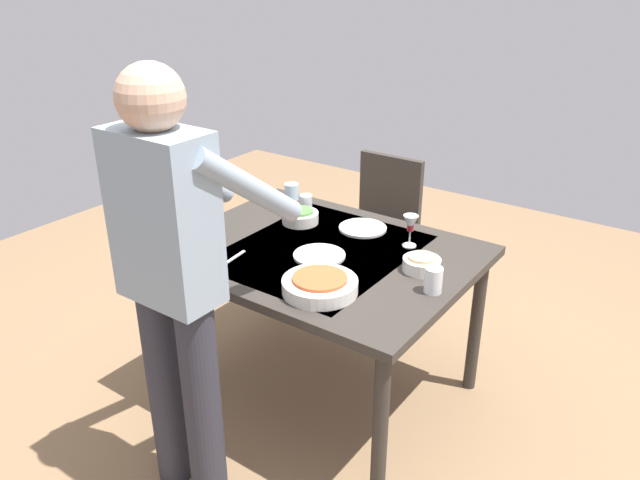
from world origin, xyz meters
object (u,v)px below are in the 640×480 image
side_bowl_salad (300,216)px  side_bowl_bread (422,263)px  dining_table (320,266)px  water_cup_near_right (433,280)px  dinner_plate_far (319,255)px  person_server (174,274)px  water_cup_near_left (292,192)px  serving_bowl_pasta (320,285)px  water_cup_far_left (306,203)px  dinner_plate_near (363,228)px  chair_near (381,224)px  wine_glass_left (410,225)px  wine_bottle (200,218)px

side_bowl_salad → side_bowl_bread: bearing=170.9°
dining_table → water_cup_near_right: size_ratio=12.73×
dinner_plate_far → person_server: bearing=82.0°
water_cup_near_left → serving_bowl_pasta: 1.04m
water_cup_far_left → dinner_plate_near: size_ratio=0.37×
chair_near → serving_bowl_pasta: size_ratio=3.03×
wine_glass_left → serving_bowl_pasta: (0.08, 0.58, -0.07)m
water_cup_near_left → water_cup_near_right: bearing=155.7°
side_bowl_bread → serving_bowl_pasta: bearing=59.0°
dining_table → serving_bowl_pasta: (-0.22, 0.31, 0.11)m
water_cup_near_left → serving_bowl_pasta: (-0.72, 0.75, -0.01)m
dining_table → water_cup_far_left: 0.50m
dining_table → dinner_plate_far: (-0.04, 0.06, 0.08)m
wine_bottle → dinner_plate_near: bearing=-135.2°
water_cup_near_right → dinner_plate_far: water_cup_near_right is taller
side_bowl_salad → side_bowl_bread: 0.73m
water_cup_near_right → wine_glass_left: bearing=-49.5°
wine_glass_left → wine_bottle: bearing=31.4°
water_cup_far_left → dinner_plate_near: (-0.37, 0.04, -0.04)m
water_cup_near_left → serving_bowl_pasta: bearing=133.9°
person_server → water_cup_far_left: bearing=-76.6°
side_bowl_salad → dinner_plate_far: 0.39m
chair_near → wine_bottle: 1.23m
wine_bottle → water_cup_near_right: 1.11m
chair_near → wine_glass_left: bearing=128.8°
water_cup_near_right → side_bowl_bread: (0.12, -0.14, -0.02)m
chair_near → water_cup_near_right: chair_near is taller
dining_table → dinner_plate_far: size_ratio=5.79×
wine_bottle → water_cup_near_right: bearing=-170.8°
dining_table → side_bowl_bread: size_ratio=8.33×
dinner_plate_near → dinner_plate_far: same height
water_cup_near_right → water_cup_far_left: bearing=-23.5°
dining_table → water_cup_near_right: (-0.58, 0.05, 0.13)m
water_cup_near_right → side_bowl_salad: (0.84, -0.25, -0.02)m
water_cup_near_right → water_cup_far_left: (0.92, -0.40, -0.01)m
dining_table → chair_near: (0.20, -0.90, -0.16)m
wine_glass_left → water_cup_near_right: wine_glass_left is taller
person_server → water_cup_far_left: size_ratio=19.87×
wine_bottle → dinner_plate_near: 0.77m
dinner_plate_near → wine_glass_left: bearing=171.5°
person_server → water_cup_near_left: bearing=-70.5°
serving_bowl_pasta → side_bowl_salad: 0.71m
water_cup_near_right → serving_bowl_pasta: 0.44m
dinner_plate_far → dinner_plate_near: bearing=-89.4°
chair_near → water_cup_near_left: 0.62m
water_cup_near_left → water_cup_far_left: bearing=151.4°
water_cup_far_left → serving_bowl_pasta: bearing=130.2°
side_bowl_bread → side_bowl_salad: bearing=-9.1°
dining_table → side_bowl_salad: (0.26, -0.20, 0.11)m
dining_table → dinner_plate_far: bearing=122.9°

